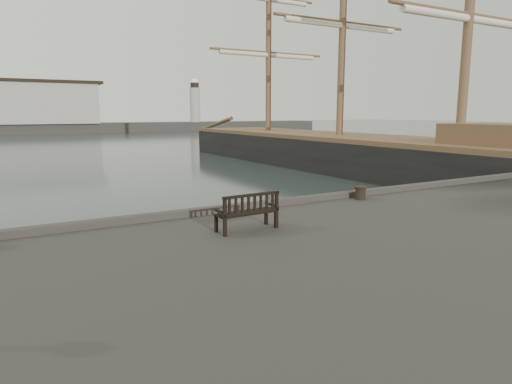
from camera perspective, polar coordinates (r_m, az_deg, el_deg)
ground at (r=12.97m, az=-6.25°, el=-9.35°), size 400.00×400.00×0.00m
bench at (r=10.60m, az=-1.11°, el=-3.35°), size 1.53×0.60×0.86m
bollard_right at (r=14.72m, az=12.93°, el=-0.10°), size 0.51×0.51×0.42m
tall_ship_main at (r=36.38m, az=10.27°, el=4.18°), size 7.74×37.95×28.44m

